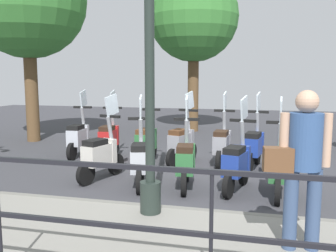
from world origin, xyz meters
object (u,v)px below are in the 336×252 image
(scooter_near_1, at_px, (237,162))
(scooter_near_3, at_px, (140,159))
(pedestrian_with_bag, at_px, (302,158))
(scooter_near_4, at_px, (101,154))
(scooter_far_0, at_px, (254,145))
(tree_distant, at_px, (194,18))
(scooter_near_0, at_px, (279,166))
(lamp_post_near, at_px, (149,47))
(scooter_far_3, at_px, (147,141))
(tree_large, at_px, (27,0))
(scooter_far_2, at_px, (182,142))
(scooter_far_5, at_px, (79,136))
(scooter_near_2, at_px, (186,160))
(scooter_far_4, at_px, (109,137))
(scooter_far_1, at_px, (222,143))

(scooter_near_1, distance_m, scooter_near_3, 1.60)
(pedestrian_with_bag, bearing_deg, scooter_near_3, 39.94)
(scooter_near_4, relative_size, scooter_far_0, 1.00)
(tree_distant, bearing_deg, scooter_near_0, -159.18)
(lamp_post_near, distance_m, scooter_far_3, 3.78)
(tree_large, distance_m, scooter_far_2, 6.09)
(lamp_post_near, relative_size, pedestrian_with_bag, 2.91)
(scooter_far_3, bearing_deg, lamp_post_near, -160.65)
(lamp_post_near, xyz_separation_m, scooter_far_5, (3.39, 2.71, -1.73))
(scooter_near_1, distance_m, scooter_near_2, 0.84)
(scooter_near_3, relative_size, scooter_far_3, 1.00)
(tree_large, height_order, scooter_near_3, tree_large)
(scooter_far_0, bearing_deg, scooter_near_4, 128.85)
(lamp_post_near, bearing_deg, scooter_far_5, 38.64)
(lamp_post_near, height_order, scooter_far_5, lamp_post_near)
(lamp_post_near, xyz_separation_m, scooter_near_2, (1.58, -0.14, -1.73))
(scooter_near_1, height_order, scooter_far_3, same)
(scooter_near_0, relative_size, scooter_near_4, 1.00)
(scooter_near_0, distance_m, scooter_far_3, 3.14)
(scooter_far_0, relative_size, scooter_far_3, 1.00)
(scooter_near_1, xyz_separation_m, scooter_near_3, (-0.12, 1.60, 0.00))
(scooter_near_2, distance_m, scooter_far_5, 3.38)
(scooter_near_3, distance_m, scooter_far_4, 2.33)
(scooter_near_3, height_order, scooter_far_4, same)
(scooter_near_4, height_order, scooter_far_0, same)
(tree_distant, relative_size, scooter_near_1, 3.39)
(scooter_near_3, xyz_separation_m, scooter_far_3, (1.69, 0.40, 0.00))
(scooter_far_5, bearing_deg, scooter_far_3, -100.24)
(tree_large, relative_size, scooter_near_0, 3.62)
(scooter_far_0, bearing_deg, scooter_near_2, 155.94)
(scooter_near_1, height_order, scooter_far_5, same)
(tree_distant, bearing_deg, scooter_far_5, 158.00)
(tree_distant, bearing_deg, scooter_far_3, 177.94)
(scooter_near_0, height_order, scooter_far_2, same)
(scooter_far_0, relative_size, scooter_far_2, 1.00)
(scooter_near_1, bearing_deg, scooter_far_3, 65.76)
(scooter_near_0, relative_size, scooter_far_1, 1.00)
(pedestrian_with_bag, height_order, scooter_far_5, pedestrian_with_bag)
(scooter_near_0, height_order, scooter_near_2, same)
(scooter_near_4, distance_m, scooter_far_5, 2.10)
(scooter_far_1, bearing_deg, scooter_near_2, 168.55)
(scooter_near_0, xyz_separation_m, scooter_near_3, (0.01, 2.24, 0.00))
(pedestrian_with_bag, bearing_deg, lamp_post_near, 62.46)
(scooter_near_3, relative_size, scooter_far_0, 1.00)
(scooter_far_0, distance_m, scooter_far_4, 3.21)
(tree_large, height_order, scooter_near_2, tree_large)
(tree_large, distance_m, scooter_near_0, 8.23)
(scooter_near_3, distance_m, scooter_near_4, 0.84)
(scooter_near_3, height_order, scooter_far_2, same)
(scooter_near_3, bearing_deg, lamp_post_near, -172.34)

